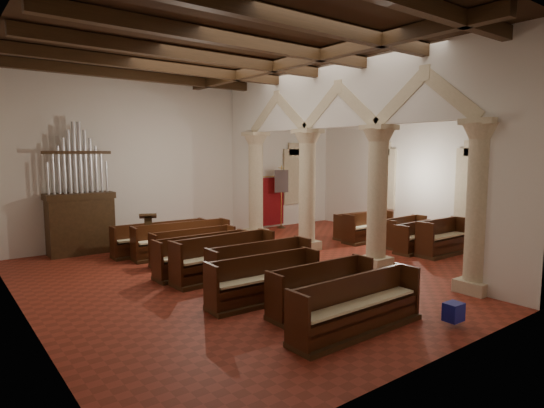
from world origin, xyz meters
The scene contains 34 objects.
floor centered at (0.00, 0.00, 0.00)m, with size 14.00×14.00×0.00m, color maroon.
ceiling centered at (0.00, 0.00, 6.00)m, with size 14.00×14.00×0.00m, color #342311.
wall_back centered at (0.00, 6.00, 3.00)m, with size 14.00×0.02×6.00m, color silver.
wall_front centered at (0.00, -6.00, 3.00)m, with size 14.00×0.02×6.00m, color silver.
wall_left centered at (-7.00, 0.00, 3.00)m, with size 0.02×12.00×6.00m, color silver.
wall_right centered at (7.00, 0.00, 3.00)m, with size 0.02×12.00×6.00m, color silver.
ceiling_beams centered at (0.00, 0.00, 5.82)m, with size 13.80×11.80×0.30m, color #3C2513, non-canonical shape.
arcade centered at (1.80, 0.00, 3.56)m, with size 0.90×11.90×6.00m.
window_right_a centered at (6.98, -1.50, 2.20)m, with size 0.03×1.00×2.20m, color #387E5E.
window_right_b centered at (6.98, 2.50, 2.20)m, with size 0.03×1.00×2.20m, color #387E5E.
window_back centered at (5.00, 5.98, 2.20)m, with size 1.00×0.03×2.20m, color #387E5E.
pipe_organ centered at (-4.50, 5.50, 1.37)m, with size 2.10×0.85×4.40m.
lectern centered at (-2.73, 4.18, 0.56)m, with size 0.67×0.71×1.36m.
dossal_curtain centered at (3.50, 5.92, 1.17)m, with size 1.80×0.07×2.17m.
processional_banner centered at (3.87, 5.49, 0.84)m, with size 0.60×0.76×2.74m.
hymnal_box_a centered at (-0.55, -5.36, 0.28)m, with size 0.35×0.29×0.35m, color navy.
hymnal_box_b centered at (-1.11, -3.41, 0.28)m, with size 0.36×0.29×0.36m, color #171591.
hymnal_box_c centered at (-1.54, -1.46, 0.24)m, with size 0.28×0.23×0.28m, color navy.
tube_heater_a centered at (-2.15, -3.79, 0.16)m, with size 0.11×0.11×1.14m, color white.
tube_heater_b centered at (-2.50, -3.44, 0.16)m, with size 0.10×0.10×1.01m, color white.
nave_pew_0 centered at (-2.24, -4.46, 0.34)m, with size 3.02×0.72×1.03m.
nave_pew_1 centered at (-1.98, -3.24, 0.33)m, with size 2.55×0.70×1.00m.
nave_pew_2 centered at (-2.60, -2.06, 0.35)m, with size 2.72×0.81×1.04m.
nave_pew_3 centered at (-2.02, -1.09, 0.36)m, with size 2.77×0.81×1.10m.
nave_pew_4 centered at (-2.32, 0.09, 0.38)m, with size 2.92×0.87×1.15m.
nave_pew_5 centered at (-2.53, 0.84, 0.35)m, with size 2.78×0.76×1.07m.
nave_pew_6 centered at (-2.15, 2.14, 0.33)m, with size 2.63×0.70×1.01m.
nave_pew_7 centered at (-2.02, 3.19, 0.35)m, with size 3.19×0.87×1.07m.
nave_pew_8 centered at (-2.41, 3.97, 0.33)m, with size 3.16×0.78×1.02m.
aisle_pew_0 centered at (4.79, -1.76, 0.39)m, with size 2.05×0.78×1.15m.
aisle_pew_1 centered at (4.53, -1.00, 0.33)m, with size 2.02×0.78×0.98m.
aisle_pew_2 centered at (4.93, -0.18, 0.35)m, with size 2.01×0.81×1.03m.
aisle_pew_3 centered at (4.51, 1.12, 0.37)m, with size 2.11×0.78×1.09m.
aisle_pew_4 centered at (4.71, 1.85, 0.33)m, with size 1.99×0.73×0.98m.
Camera 1 is at (-8.39, -9.93, 3.31)m, focal length 30.00 mm.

